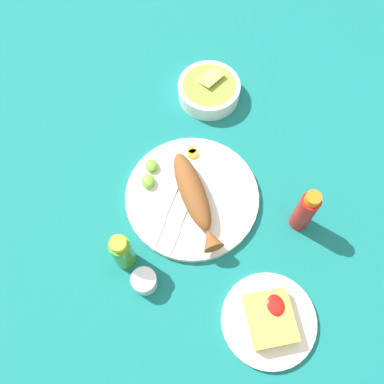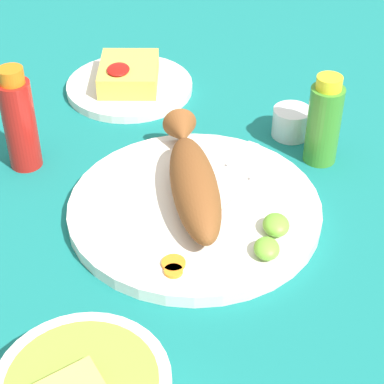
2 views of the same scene
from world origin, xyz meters
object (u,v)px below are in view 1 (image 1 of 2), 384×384
(salt_cup, at_px, (144,282))
(guacamole_bowl, at_px, (209,90))
(fork_far, at_px, (164,215))
(side_plate_fries, at_px, (269,320))
(hot_sauce_bottle_red, at_px, (305,211))
(hot_sauce_bottle_green, at_px, (123,252))
(fried_fish, at_px, (195,197))
(main_plate, at_px, (192,197))
(fork_near, at_px, (179,225))

(salt_cup, bearing_deg, guacamole_bowl, -27.19)
(fork_far, height_order, side_plate_fries, fork_far)
(salt_cup, bearing_deg, side_plate_fries, -117.65)
(hot_sauce_bottle_red, distance_m, hot_sauce_bottle_green, 0.43)
(fork_far, relative_size, side_plate_fries, 0.77)
(fried_fish, relative_size, guacamole_bowl, 1.57)
(fried_fish, bearing_deg, fork_far, 97.71)
(hot_sauce_bottle_red, distance_m, guacamole_bowl, 0.44)
(guacamole_bowl, bearing_deg, hot_sauce_bottle_red, -161.59)
(main_plate, relative_size, fried_fish, 1.25)
(fork_far, distance_m, guacamole_bowl, 0.39)
(fried_fish, height_order, guacamole_bowl, fried_fish)
(fork_far, distance_m, side_plate_fries, 0.35)
(fork_far, bearing_deg, fork_near, 75.47)
(main_plate, xyz_separation_m, fork_far, (-0.04, 0.08, 0.01))
(fork_near, distance_m, salt_cup, 0.16)
(main_plate, xyz_separation_m, fork_near, (-0.07, 0.05, 0.01))
(salt_cup, distance_m, guacamole_bowl, 0.56)
(hot_sauce_bottle_green, relative_size, salt_cup, 2.34)
(main_plate, height_order, fried_fish, fried_fish)
(fried_fish, distance_m, hot_sauce_bottle_green, 0.22)
(guacamole_bowl, bearing_deg, fork_near, 157.89)
(salt_cup, distance_m, side_plate_fries, 0.29)
(fork_far, relative_size, guacamole_bowl, 0.96)
(salt_cup, bearing_deg, hot_sauce_bottle_red, -78.63)
(fork_near, height_order, side_plate_fries, fork_near)
(main_plate, xyz_separation_m, hot_sauce_bottle_red, (-0.11, -0.25, 0.07))
(fork_far, relative_size, hot_sauce_bottle_red, 1.05)
(fork_far, bearing_deg, salt_cup, 5.87)
(fork_far, bearing_deg, guacamole_bowl, -176.89)
(fried_fish, relative_size, hot_sauce_bottle_red, 1.73)
(fork_near, xyz_separation_m, hot_sauce_bottle_green, (-0.06, 0.14, 0.05))
(main_plate, height_order, fork_far, fork_far)
(fried_fish, bearing_deg, hot_sauce_bottle_red, -119.68)
(main_plate, xyz_separation_m, salt_cup, (-0.19, 0.15, 0.01))
(fork_near, xyz_separation_m, side_plate_fries, (-0.26, -0.16, -0.01))
(fork_near, bearing_deg, guacamole_bowl, -170.33)
(main_plate, relative_size, side_plate_fries, 1.57)
(fork_near, distance_m, hot_sauce_bottle_green, 0.16)
(side_plate_fries, bearing_deg, hot_sauce_bottle_green, 55.86)
(main_plate, xyz_separation_m, fried_fish, (-0.02, -0.00, 0.04))
(fried_fish, distance_m, side_plate_fries, 0.33)
(salt_cup, height_order, guacamole_bowl, guacamole_bowl)
(hot_sauce_bottle_green, relative_size, side_plate_fries, 0.64)
(main_plate, bearing_deg, fork_far, 118.16)
(hot_sauce_bottle_red, relative_size, guacamole_bowl, 0.91)
(fork_far, bearing_deg, side_plate_fries, 64.29)
(main_plate, distance_m, fork_far, 0.09)
(hot_sauce_bottle_green, relative_size, guacamole_bowl, 0.79)
(hot_sauce_bottle_red, height_order, hot_sauce_bottle_green, hot_sauce_bottle_red)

